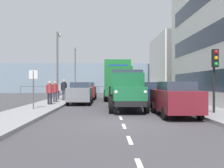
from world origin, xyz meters
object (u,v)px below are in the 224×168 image
(pedestrian_strolling, at_px, (58,89))
(traffic_light_near, at_px, (215,67))
(truck_vintage_green, at_px, (127,91))
(car_red_oppositeside_1, at_px, (87,91))
(lamp_post_promenade, at_px, (58,59))
(lamp_post_far, at_px, (75,67))
(car_grey_oppositeside_0, at_px, (81,93))
(pedestrian_by_lamp, at_px, (50,91))
(car_silver_kerbside_2, at_px, (143,91))
(street_sign, at_px, (33,83))
(pedestrian_couple_b, at_px, (74,88))
(car_navy_kerbside_1, at_px, (153,94))
(lorry_cargo_green, at_px, (117,79))
(pedestrian_in_dark_coat, at_px, (64,88))
(car_maroon_kerbside_near, at_px, (174,98))
(pedestrian_near_railing, at_px, (55,90))

(pedestrian_strolling, height_order, traffic_light_near, traffic_light_near)
(truck_vintage_green, bearing_deg, car_red_oppositeside_1, -73.18)
(lamp_post_promenade, distance_m, lamp_post_far, 10.76)
(traffic_light_near, xyz_separation_m, lamp_post_promenade, (9.77, -9.72, 1.29))
(car_grey_oppositeside_0, bearing_deg, pedestrian_by_lamp, 45.39)
(traffic_light_near, bearing_deg, car_red_oppositeside_1, -60.27)
(car_silver_kerbside_2, relative_size, street_sign, 1.98)
(pedestrian_couple_b, bearing_deg, pedestrian_strolling, 62.24)
(pedestrian_strolling, bearing_deg, pedestrian_by_lamp, 96.34)
(street_sign, bearing_deg, traffic_light_near, 167.86)
(car_grey_oppositeside_0, relative_size, street_sign, 1.83)
(car_navy_kerbside_1, distance_m, car_red_oppositeside_1, 9.32)
(lorry_cargo_green, bearing_deg, car_red_oppositeside_1, -7.58)
(car_grey_oppositeside_0, relative_size, lamp_post_far, 0.67)
(truck_vintage_green, height_order, pedestrian_in_dark_coat, truck_vintage_green)
(car_maroon_kerbside_near, xyz_separation_m, lamp_post_promenade, (7.69, -9.85, 2.87))
(truck_vintage_green, relative_size, pedestrian_couple_b, 3.44)
(car_grey_oppositeside_0, bearing_deg, lamp_post_far, -81.17)
(lorry_cargo_green, distance_m, car_silver_kerbside_2, 3.10)
(truck_vintage_green, distance_m, lamp_post_far, 19.04)
(pedestrian_strolling, distance_m, street_sign, 9.82)
(traffic_light_near, xyz_separation_m, street_sign, (9.70, -2.09, -0.79))
(pedestrian_strolling, height_order, street_sign, street_sign)
(pedestrian_strolling, xyz_separation_m, lamp_post_promenade, (-0.44, 2.15, 2.68))
(street_sign, bearing_deg, truck_vintage_green, -176.85)
(car_grey_oppositeside_0, bearing_deg, lorry_cargo_green, -119.22)
(car_maroon_kerbside_near, bearing_deg, street_sign, -16.21)
(pedestrian_near_railing, bearing_deg, lorry_cargo_green, -133.43)
(car_navy_kerbside_1, distance_m, pedestrian_by_lamp, 7.40)
(car_grey_oppositeside_0, bearing_deg, car_red_oppositeside_1, -90.00)
(truck_vintage_green, distance_m, car_grey_oppositeside_0, 5.84)
(car_maroon_kerbside_near, xyz_separation_m, pedestrian_couple_b, (6.88, -14.38, 0.22))
(car_red_oppositeside_1, bearing_deg, lorry_cargo_green, 172.42)
(car_maroon_kerbside_near, height_order, pedestrian_couple_b, pedestrian_couple_b)
(truck_vintage_green, bearing_deg, pedestrian_strolling, -57.90)
(lamp_post_far, bearing_deg, car_maroon_kerbside_near, 109.96)
(car_grey_oppositeside_0, relative_size, pedestrian_strolling, 2.59)
(pedestrian_strolling, bearing_deg, car_maroon_kerbside_near, 124.10)
(car_silver_kerbside_2, bearing_deg, truck_vintage_green, 75.97)
(pedestrian_in_dark_coat, bearing_deg, lorry_cargo_green, -144.91)
(lamp_post_promenade, bearing_deg, pedestrian_strolling, -78.53)
(lorry_cargo_green, height_order, street_sign, lorry_cargo_green)
(lorry_cargo_green, distance_m, pedestrian_strolling, 5.93)
(street_sign, bearing_deg, car_grey_oppositeside_0, -113.14)
(pedestrian_near_railing, height_order, pedestrian_in_dark_coat, pedestrian_in_dark_coat)
(truck_vintage_green, xyz_separation_m, pedestrian_couple_b, (4.70, -11.86, -0.07))
(pedestrian_strolling, bearing_deg, car_silver_kerbside_2, 174.47)
(lorry_cargo_green, bearing_deg, lamp_post_far, -56.44)
(car_red_oppositeside_1, distance_m, traffic_light_near, 15.22)
(car_silver_kerbside_2, bearing_deg, pedestrian_strolling, -5.53)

